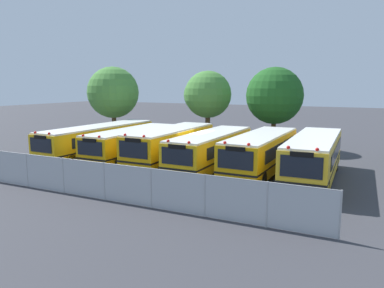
% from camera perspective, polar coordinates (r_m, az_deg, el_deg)
% --- Properties ---
extents(ground_plane, '(160.00, 160.00, 0.00)m').
position_cam_1_polar(ground_plane, '(25.90, -0.08, -3.49)').
color(ground_plane, '#38383D').
extents(school_bus_0, '(2.70, 11.67, 2.60)m').
position_cam_1_polar(school_bus_0, '(30.34, -14.11, 0.72)').
color(school_bus_0, yellow).
rests_on(school_bus_0, ground_plane).
extents(school_bus_1, '(2.53, 9.52, 2.51)m').
position_cam_1_polar(school_bus_1, '(28.08, -9.26, 0.13)').
color(school_bus_1, '#EAA80C').
rests_on(school_bus_1, ground_plane).
extents(school_bus_2, '(2.57, 9.54, 2.73)m').
position_cam_1_polar(school_bus_2, '(26.42, -3.27, -0.09)').
color(school_bus_2, '#EAA80C').
rests_on(school_bus_2, ground_plane).
extents(school_bus_3, '(2.54, 9.75, 2.61)m').
position_cam_1_polar(school_bus_3, '(24.82, 2.97, -0.82)').
color(school_bus_3, yellow).
rests_on(school_bus_3, ground_plane).
extents(school_bus_4, '(2.66, 9.50, 2.71)m').
position_cam_1_polar(school_bus_4, '(23.79, 10.62, -1.29)').
color(school_bus_4, '#EAA80C').
rests_on(school_bus_4, ground_plane).
extents(school_bus_5, '(2.67, 10.21, 2.78)m').
position_cam_1_polar(school_bus_5, '(23.02, 18.31, -1.84)').
color(school_bus_5, yellow).
rests_on(school_bus_5, ground_plane).
extents(tree_0, '(5.16, 5.16, 7.49)m').
position_cam_1_polar(tree_0, '(38.55, -12.20, 7.74)').
color(tree_0, '#4C3823').
rests_on(tree_0, ground_plane).
extents(tree_1, '(4.69, 4.45, 6.99)m').
position_cam_1_polar(tree_1, '(35.43, 2.17, 7.61)').
color(tree_1, '#4C3823').
rests_on(tree_1, ground_plane).
extents(tree_2, '(5.01, 5.01, 7.23)m').
position_cam_1_polar(tree_2, '(33.39, 12.94, 7.21)').
color(tree_2, '#4C3823').
rests_on(tree_2, ground_plane).
extents(chainlink_fence, '(21.75, 0.07, 1.90)m').
position_cam_1_polar(chainlink_fence, '(18.74, -13.37, -5.55)').
color(chainlink_fence, '#9EA0A3').
rests_on(chainlink_fence, ground_plane).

